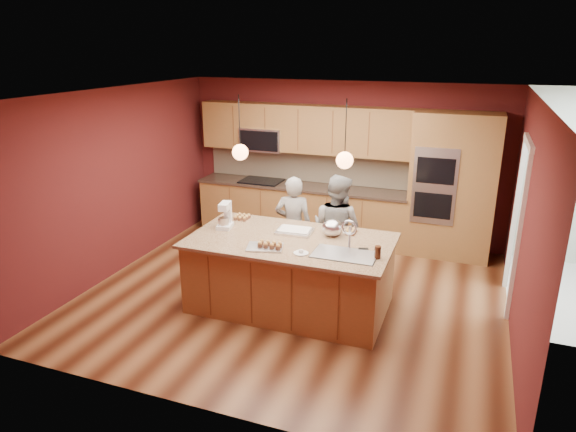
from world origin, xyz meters
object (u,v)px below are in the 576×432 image
at_px(person_right, 337,229).
at_px(stand_mixer, 225,217).
at_px(island, 291,273).
at_px(mixing_bowl, 332,228).
at_px(person_left, 293,226).

relative_size(person_right, stand_mixer, 4.54).
xyz_separation_m(island, person_right, (0.33, 0.97, 0.31)).
distance_m(person_right, stand_mixer, 1.59).
distance_m(person_right, mixing_bowl, 0.72).
bearing_deg(mixing_bowl, person_right, 99.96).
relative_size(person_left, mixing_bowl, 5.58).
distance_m(island, person_left, 1.05).
bearing_deg(stand_mixer, person_left, 42.49).
height_order(person_left, mixing_bowl, person_left).
bearing_deg(island, mixing_bowl, 34.59).
bearing_deg(island, person_left, 108.30).
bearing_deg(stand_mixer, mixing_bowl, -2.17).
relative_size(person_right, mixing_bowl, 5.88).
distance_m(person_left, mixing_bowl, 1.05).
bearing_deg(mixing_bowl, stand_mixer, -171.80).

